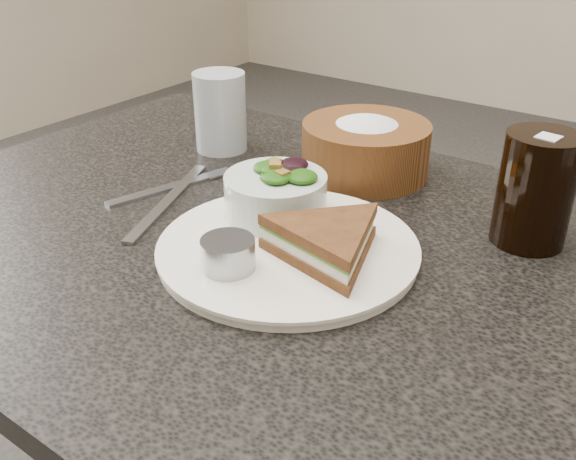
% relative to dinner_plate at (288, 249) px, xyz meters
% --- Properties ---
extents(dinner_plate, '(0.28, 0.28, 0.01)m').
position_rel_dinner_plate_xyz_m(dinner_plate, '(0.00, 0.00, 0.00)').
color(dinner_plate, white).
rests_on(dinner_plate, dining_table).
extents(sandwich, '(0.18, 0.18, 0.04)m').
position_rel_dinner_plate_xyz_m(sandwich, '(0.05, -0.00, 0.03)').
color(sandwich, '#5B321B').
rests_on(sandwich, dinner_plate).
extents(salad_bowl, '(0.16, 0.16, 0.07)m').
position_rel_dinner_plate_xyz_m(salad_bowl, '(-0.05, 0.05, 0.04)').
color(salad_bowl, silver).
rests_on(salad_bowl, dinner_plate).
extents(dressing_ramekin, '(0.06, 0.06, 0.03)m').
position_rel_dinner_plate_xyz_m(dressing_ramekin, '(-0.02, -0.08, 0.02)').
color(dressing_ramekin, '#90959C').
rests_on(dressing_ramekin, dinner_plate).
extents(orange_wedge, '(0.08, 0.08, 0.02)m').
position_rel_dinner_plate_xyz_m(orange_wedge, '(-0.01, 0.06, 0.02)').
color(orange_wedge, orange).
rests_on(orange_wedge, dinner_plate).
extents(fork, '(0.06, 0.16, 0.00)m').
position_rel_dinner_plate_xyz_m(fork, '(-0.23, 0.04, -0.00)').
color(fork, '#969AA4').
rests_on(fork, dining_table).
extents(knife, '(0.10, 0.22, 0.00)m').
position_rel_dinner_plate_xyz_m(knife, '(-0.20, 0.02, -0.00)').
color(knife, '#9B9DA3').
rests_on(knife, dining_table).
extents(bread_basket, '(0.21, 0.21, 0.10)m').
position_rel_dinner_plate_xyz_m(bread_basket, '(-0.04, 0.24, 0.04)').
color(bread_basket, brown).
rests_on(bread_basket, dining_table).
extents(cola_glass, '(0.11, 0.11, 0.14)m').
position_rel_dinner_plate_xyz_m(cola_glass, '(0.20, 0.18, 0.06)').
color(cola_glass, black).
rests_on(cola_glass, dining_table).
extents(water_glass, '(0.10, 0.10, 0.12)m').
position_rel_dinner_plate_xyz_m(water_glass, '(-0.27, 0.20, 0.05)').
color(water_glass, '#A3AEB8').
rests_on(water_glass, dining_table).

